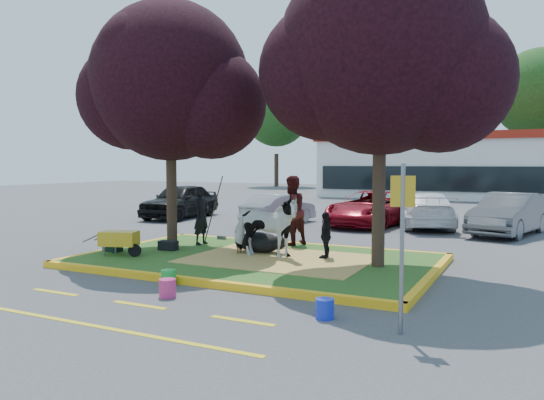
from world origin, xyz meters
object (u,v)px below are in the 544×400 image
at_px(bucket_blue, 325,309).
at_px(car_black, 180,201).
at_px(car_silver, 279,209).
at_px(calf, 259,242).
at_px(bucket_green, 169,278).
at_px(handler, 202,216).
at_px(wheelbarrow, 119,239).
at_px(sign_post, 402,230).
at_px(bucket_pink, 168,288).
at_px(cow, 265,227).

bearing_deg(bucket_blue, car_black, 134.23).
height_order(bucket_blue, car_silver, car_silver).
xyz_separation_m(calf, bucket_green, (-0.21, -3.40, -0.25)).
bearing_deg(bucket_green, handler, 115.39).
relative_size(bucket_green, bucket_blue, 0.99).
height_order(calf, wheelbarrow, wheelbarrow).
bearing_deg(sign_post, handler, 133.56).
height_order(handler, bucket_blue, handler).
xyz_separation_m(wheelbarrow, car_black, (-4.87, 9.11, 0.19)).
relative_size(handler, sign_post, 0.67).
bearing_deg(car_silver, bucket_pink, 115.86).
distance_m(sign_post, bucket_pink, 4.42).
bearing_deg(bucket_pink, car_silver, 105.85).
height_order(bucket_blue, car_black, car_black).
xyz_separation_m(handler, bucket_green, (1.86, -3.92, -0.80)).
bearing_deg(sign_post, calf, 126.20).
relative_size(bucket_pink, car_silver, 0.09).
bearing_deg(calf, sign_post, -64.54).
distance_m(wheelbarrow, bucket_pink, 3.95).
bearing_deg(handler, cow, -111.72).
bearing_deg(handler, wheelbarrow, 162.88).
height_order(sign_post, bucket_green, sign_post).
bearing_deg(car_silver, handler, 106.71).
distance_m(bucket_blue, car_black, 15.87).
height_order(wheelbarrow, bucket_blue, wheelbarrow).
relative_size(calf, car_black, 0.27).
bearing_deg(car_silver, cow, 123.47).
height_order(bucket_green, bucket_pink, bucket_pink).
height_order(cow, handler, handler).
bearing_deg(bucket_green, sign_post, -11.31).
xyz_separation_m(calf, bucket_pink, (0.34, -4.15, -0.25)).
bearing_deg(bucket_green, car_silver, 104.10).
relative_size(wheelbarrow, bucket_blue, 5.01).
height_order(handler, car_silver, handler).
distance_m(bucket_pink, car_silver, 11.67).
xyz_separation_m(handler, car_black, (-5.66, 6.72, -0.20)).
height_order(calf, car_black, car_black).
relative_size(sign_post, bucket_green, 7.70).
height_order(calf, bucket_blue, calf).
bearing_deg(wheelbarrow, bucket_pink, -54.88).
relative_size(bucket_pink, car_black, 0.07).
distance_m(cow, wheelbarrow, 3.59).
bearing_deg(bucket_green, bucket_pink, -53.55).
bearing_deg(bucket_blue, bucket_green, 168.43).
bearing_deg(handler, bucket_green, -153.45).
distance_m(bucket_green, car_black, 13.04).
bearing_deg(wheelbarrow, sign_post, -37.96).
relative_size(bucket_blue, car_black, 0.07).
xyz_separation_m(bucket_green, bucket_pink, (0.56, -0.75, 0.01)).
distance_m(calf, bucket_pink, 4.17).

